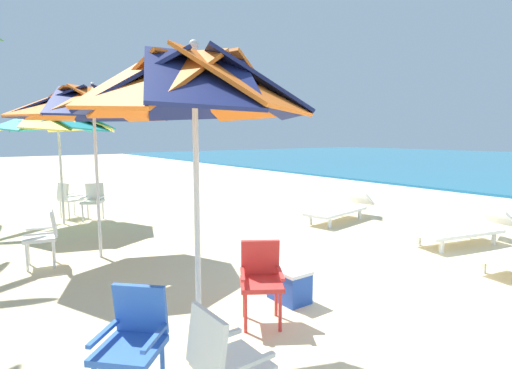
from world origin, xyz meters
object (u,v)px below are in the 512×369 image
(plastic_chair_3, at_px, (45,234))
(plastic_chair_5, at_px, (93,199))
(beach_umbrella_0, at_px, (195,89))
(beach_umbrella_2, at_px, (58,121))
(plastic_chair_2, at_px, (224,361))
(sun_lounger_2, at_px, (465,229))
(plastic_chair_1, at_px, (133,338))
(sun_lounger_3, at_px, (341,209))
(beach_umbrella_1, at_px, (93,105))
(plastic_chair_0, at_px, (261,276))
(plastic_chair_4, at_px, (68,198))
(cooler_box, at_px, (289,284))

(plastic_chair_3, bearing_deg, plastic_chair_5, 153.97)
(beach_umbrella_0, distance_m, beach_umbrella_2, 6.64)
(plastic_chair_5, bearing_deg, beach_umbrella_2, -85.38)
(plastic_chair_2, distance_m, sun_lounger_2, 6.18)
(plastic_chair_1, bearing_deg, sun_lounger_3, 119.18)
(beach_umbrella_0, relative_size, beach_umbrella_1, 0.98)
(plastic_chair_3, height_order, sun_lounger_2, plastic_chair_3)
(plastic_chair_3, height_order, beach_umbrella_2, beach_umbrella_2)
(beach_umbrella_0, xyz_separation_m, plastic_chair_2, (0.88, -0.28, -1.88))
(plastic_chair_1, relative_size, plastic_chair_5, 1.00)
(plastic_chair_3, bearing_deg, sun_lounger_3, 85.62)
(plastic_chair_2, xyz_separation_m, plastic_chair_5, (-7.58, 1.09, 0.00))
(sun_lounger_2, bearing_deg, plastic_chair_0, -87.50)
(beach_umbrella_1, bearing_deg, sun_lounger_3, 85.43)
(sun_lounger_2, bearing_deg, plastic_chair_4, -141.88)
(beach_umbrella_1, xyz_separation_m, plastic_chair_3, (-0.04, -0.79, -1.96))
(beach_umbrella_1, bearing_deg, beach_umbrella_0, -1.97)
(plastic_chair_1, height_order, plastic_chair_3, same)
(plastic_chair_1, distance_m, plastic_chair_3, 3.89)
(beach_umbrella_0, xyz_separation_m, plastic_chair_5, (-6.69, 0.81, -1.88))
(plastic_chair_3, distance_m, plastic_chair_4, 3.77)
(beach_umbrella_0, height_order, plastic_chair_4, beach_umbrella_0)
(beach_umbrella_1, distance_m, beach_umbrella_2, 3.03)
(beach_umbrella_1, relative_size, plastic_chair_3, 3.25)
(plastic_chair_3, bearing_deg, beach_umbrella_2, 164.72)
(beach_umbrella_0, xyz_separation_m, plastic_chair_0, (-0.24, 0.88, -1.88))
(plastic_chair_2, xyz_separation_m, beach_umbrella_2, (-7.52, 0.43, 1.79))
(plastic_chair_5, height_order, sun_lounger_3, plastic_chair_5)
(plastic_chair_2, relative_size, plastic_chair_3, 1.00)
(beach_umbrella_1, xyz_separation_m, plastic_chair_4, (-3.66, 0.26, -1.96))
(plastic_chair_3, relative_size, cooler_box, 1.73)
(sun_lounger_2, bearing_deg, beach_umbrella_0, -85.46)
(beach_umbrella_1, height_order, beach_umbrella_2, beach_umbrella_1)
(plastic_chair_3, distance_m, sun_lounger_2, 7.17)
(beach_umbrella_0, relative_size, plastic_chair_4, 3.20)
(beach_umbrella_2, relative_size, plastic_chair_4, 3.02)
(plastic_chair_2, distance_m, beach_umbrella_1, 4.93)
(plastic_chair_0, relative_size, sun_lounger_3, 0.39)
(plastic_chair_1, height_order, beach_umbrella_2, beach_umbrella_2)
(beach_umbrella_1, relative_size, sun_lounger_3, 1.27)
(plastic_chair_5, bearing_deg, sun_lounger_2, 38.32)
(beach_umbrella_1, height_order, plastic_chair_5, beach_umbrella_1)
(beach_umbrella_0, distance_m, cooler_box, 2.67)
(sun_lounger_2, bearing_deg, plastic_chair_1, -83.96)
(plastic_chair_3, bearing_deg, cooler_box, 33.87)
(plastic_chair_0, relative_size, plastic_chair_3, 1.00)
(sun_lounger_3, bearing_deg, plastic_chair_5, -127.01)
(plastic_chair_2, height_order, beach_umbrella_1, beach_umbrella_1)
(beach_umbrella_2, bearing_deg, plastic_chair_4, 159.44)
(sun_lounger_3, bearing_deg, plastic_chair_1, -60.82)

